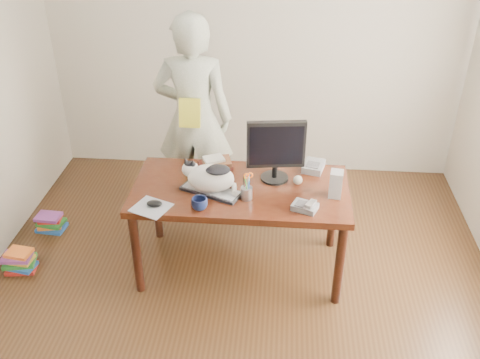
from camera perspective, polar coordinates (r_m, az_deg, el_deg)
The scene contains 18 objects.
room at distance 3.14m, azimuth -0.86°, elevation 2.60°, with size 4.50×4.50×4.50m.
desk at distance 4.10m, azimuth 0.15°, elevation -2.03°, with size 1.60×0.80×0.75m.
keyboard at distance 3.90m, azimuth -3.08°, elevation -1.19°, with size 0.48×0.33×0.03m.
cat at distance 3.85m, azimuth -3.33°, elevation 0.30°, with size 0.43×0.32×0.25m.
monitor at distance 3.92m, azimuth 3.85°, elevation 3.38°, with size 0.43×0.24×0.49m.
pen_cup at distance 3.80m, azimuth 0.72°, elevation -1.29°, with size 0.11×0.11×0.21m.
mousepad at distance 3.78m, azimuth -9.45°, elevation -2.97°, with size 0.31×0.29×0.01m.
mouse at distance 3.78m, azimuth -9.12°, elevation -2.54°, with size 0.13×0.11×0.04m.
coffee_mug at distance 3.70m, azimuth -4.34°, elevation -2.60°, with size 0.11×0.11×0.09m, color black.
phone at distance 3.73m, azimuth 6.99°, elevation -2.86°, with size 0.20×0.18×0.08m.
speaker at distance 3.87m, azimuth 10.19°, elevation -0.47°, with size 0.10×0.11×0.20m.
baseball at distance 4.00m, azimuth 6.19°, elevation -0.05°, with size 0.07×0.07×0.07m.
book_stack at distance 4.19m, azimuth -2.62°, elevation 1.72°, with size 0.29×0.25×0.09m.
calculator at distance 4.21m, azimuth 7.85°, elevation 1.40°, with size 0.19×0.23×0.06m.
person at distance 4.63m, azimuth -4.95°, elevation 6.47°, with size 0.67×0.44×1.84m, color silver.
held_book at distance 4.42m, azimuth -5.38°, elevation 7.08°, with size 0.17×0.10×0.24m.
book_pile_a at distance 4.65m, azimuth -22.42°, elevation -8.05°, with size 0.27×0.22×0.18m.
book_pile_b at distance 5.04m, azimuth -19.55°, elevation -4.34°, with size 0.26×0.20×0.15m.
Camera 1 is at (0.28, -2.74, 2.86)m, focal length 40.00 mm.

